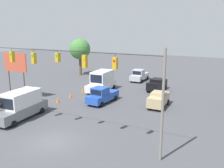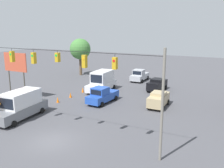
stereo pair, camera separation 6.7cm
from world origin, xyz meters
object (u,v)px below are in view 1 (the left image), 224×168
(tree_horizon_left, at_px, (80,49))
(pickup_truck_blue_withflow_mid, at_px, (102,95))
(traffic_cone_third, at_px, (58,100))
(sedan_tan_oncoming_far, at_px, (158,99))
(pedestrian, at_px, (22,103))
(traffic_cone_fifth, at_px, (83,90))
(overhead_signal_span, at_px, (58,77))
(sedan_black_oncoming_deep, at_px, (157,84))
(box_truck_white_withflow_far, at_px, (102,81))
(traffic_cone_farthest, at_px, (92,86))
(roadside_billboard, at_px, (15,65))
(traffic_cone_nearest, at_px, (24,114))
(traffic_cone_second, at_px, (42,107))
(traffic_cone_fourth, at_px, (70,95))
(pickup_truck_silver_withflow_deep, at_px, (139,75))
(box_truck_grey_parked_shoulder, at_px, (20,105))

(tree_horizon_left, bearing_deg, pickup_truck_blue_withflow_mid, 131.89)
(traffic_cone_third, distance_m, tree_horizon_left, 19.52)
(sedan_tan_oncoming_far, xyz_separation_m, pedestrian, (13.82, 8.60, -0.06))
(traffic_cone_third, relative_size, traffic_cone_fifth, 1.00)
(overhead_signal_span, height_order, sedan_black_oncoming_deep, overhead_signal_span)
(traffic_cone_fifth, xyz_separation_m, pedestrian, (1.73, 10.18, 0.54))
(pickup_truck_blue_withflow_mid, height_order, sedan_tan_oncoming_far, pickup_truck_blue_withflow_mid)
(traffic_cone_third, bearing_deg, pedestrian, 69.05)
(pedestrian, bearing_deg, traffic_cone_third, -110.95)
(pickup_truck_blue_withflow_mid, relative_size, box_truck_white_withflow_far, 0.84)
(traffic_cone_farthest, relative_size, pedestrian, 0.41)
(sedan_tan_oncoming_far, relative_size, roadside_billboard, 0.69)
(pickup_truck_blue_withflow_mid, relative_size, traffic_cone_nearest, 7.16)
(sedan_tan_oncoming_far, relative_size, pedestrian, 2.39)
(traffic_cone_second, xyz_separation_m, tree_horizon_left, (8.23, -20.35, 4.83))
(sedan_black_oncoming_deep, bearing_deg, overhead_signal_span, 81.77)
(sedan_black_oncoming_deep, bearing_deg, traffic_cone_second, 57.95)
(traffic_cone_third, bearing_deg, traffic_cone_fourth, -91.38)
(overhead_signal_span, height_order, traffic_cone_nearest, overhead_signal_span)
(traffic_cone_nearest, height_order, pedestrian, pedestrian)
(pickup_truck_silver_withflow_deep, bearing_deg, pedestrian, 73.62)
(overhead_signal_span, height_order, sedan_tan_oncoming_far, overhead_signal_span)
(traffic_cone_third, bearing_deg, traffic_cone_second, 95.09)
(traffic_cone_farthest, bearing_deg, traffic_cone_fourth, 90.40)
(traffic_cone_farthest, xyz_separation_m, tree_horizon_left, (7.97, -8.68, 4.83))
(box_truck_grey_parked_shoulder, xyz_separation_m, box_truck_white_withflow_far, (-2.14, -14.07, 0.07))
(pickup_truck_silver_withflow_deep, distance_m, traffic_cone_fourth, 15.33)
(sedan_tan_oncoming_far, distance_m, tree_horizon_left, 24.27)
(overhead_signal_span, bearing_deg, box_truck_white_withflow_far, -73.68)
(pickup_truck_silver_withflow_deep, distance_m, traffic_cone_second, 20.94)
(box_truck_grey_parked_shoulder, height_order, traffic_cone_third, box_truck_grey_parked_shoulder)
(pickup_truck_blue_withflow_mid, distance_m, traffic_cone_fifth, 6.11)
(overhead_signal_span, xyz_separation_m, sedan_tan_oncoming_far, (-5.34, -12.18, -4.48))
(pedestrian, relative_size, tree_horizon_left, 0.25)
(box_truck_white_withflow_far, bearing_deg, pickup_truck_blue_withflow_mid, 119.47)
(traffic_cone_second, relative_size, traffic_cone_fourth, 1.00)
(traffic_cone_farthest, distance_m, pedestrian, 13.01)
(traffic_cone_second, relative_size, traffic_cone_third, 1.00)
(overhead_signal_span, distance_m, traffic_cone_third, 11.65)
(traffic_cone_third, height_order, traffic_cone_fifth, same)
(pickup_truck_silver_withflow_deep, xyz_separation_m, sedan_black_oncoming_deep, (-4.96, 5.50, 0.01))
(pickup_truck_silver_withflow_deep, bearing_deg, traffic_cone_fifth, 68.01)
(traffic_cone_second, relative_size, roadside_billboard, 0.12)
(box_truck_white_withflow_far, bearing_deg, traffic_cone_farthest, -14.99)
(sedan_black_oncoming_deep, bearing_deg, pedestrian, 54.98)
(traffic_cone_second, bearing_deg, sedan_black_oncoming_deep, -122.05)
(traffic_cone_third, bearing_deg, roadside_billboard, 9.17)
(box_truck_grey_parked_shoulder, relative_size, traffic_cone_fifth, 9.22)
(pickup_truck_silver_withflow_deep, relative_size, sedan_black_oncoming_deep, 1.16)
(traffic_cone_fourth, height_order, roadside_billboard, roadside_billboard)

